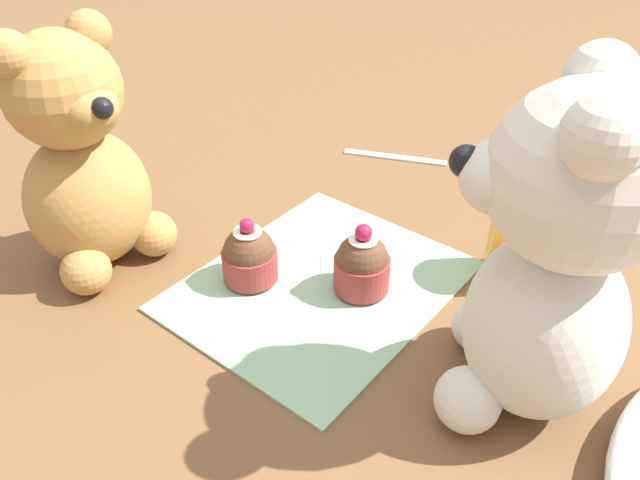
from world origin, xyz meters
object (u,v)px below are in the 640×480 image
(teddy_bear_cream, at_px, (553,261))
(teaspoon, at_px, (395,156))
(juice_glass, at_px, (518,242))
(cupcake_near_cream_bear, at_px, (362,265))
(teddy_bear_tan, at_px, (82,161))
(cupcake_near_tan_bear, at_px, (249,256))

(teddy_bear_cream, distance_m, teaspoon, 0.43)
(teddy_bear_cream, xyz_separation_m, juice_glass, (-0.14, -0.07, -0.09))
(cupcake_near_cream_bear, xyz_separation_m, teaspoon, (-0.25, -0.12, -0.03))
(teaspoon, bearing_deg, teddy_bear_tan, -130.90)
(cupcake_near_cream_bear, bearing_deg, teddy_bear_cream, 82.19)
(cupcake_near_cream_bear, height_order, cupcake_near_tan_bear, cupcake_near_cream_bear)
(cupcake_near_tan_bear, xyz_separation_m, juice_glass, (-0.17, 0.20, 0.01))
(cupcake_near_tan_bear, xyz_separation_m, teaspoon, (-0.31, -0.03, -0.03))
(teddy_bear_cream, xyz_separation_m, cupcake_near_tan_bear, (0.03, -0.27, -0.10))
(cupcake_near_cream_bear, height_order, teaspoon, cupcake_near_cream_bear)
(teddy_bear_cream, height_order, juice_glass, teddy_bear_cream)
(cupcake_near_tan_bear, bearing_deg, teddy_bear_cream, 96.76)
(juice_glass, bearing_deg, teddy_bear_tan, -55.46)
(teddy_bear_cream, height_order, cupcake_near_tan_bear, teddy_bear_cream)
(cupcake_near_cream_bear, height_order, juice_glass, juice_glass)
(teddy_bear_cream, relative_size, teddy_bear_tan, 1.12)
(teddy_bear_cream, height_order, teddy_bear_tan, teddy_bear_cream)
(cupcake_near_tan_bear, bearing_deg, cupcake_near_cream_bear, 120.44)
(cupcake_near_cream_bear, bearing_deg, teddy_bear_tan, -63.07)
(teddy_bear_tan, height_order, teaspoon, teddy_bear_tan)
(teddy_bear_cream, distance_m, teddy_bear_tan, 0.42)
(teddy_bear_cream, bearing_deg, cupcake_near_cream_bear, -117.68)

